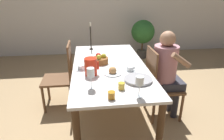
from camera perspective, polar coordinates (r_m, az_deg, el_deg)
ground_plane at (r=2.86m, az=-0.69°, el=-12.26°), size 20.00×20.00×0.00m
wall_back at (r=5.15m, az=-4.42°, el=18.89°), size 10.00×0.06×2.60m
dining_table at (r=2.55m, az=-0.75°, el=-0.57°), size 0.91×1.84×0.72m
chair_person_side at (r=2.66m, az=13.24°, el=-3.63°), size 0.42×0.42×0.94m
chair_opposite at (r=2.91m, az=-13.94°, el=-1.35°), size 0.42×0.42×0.94m
person_seated at (r=2.62m, az=15.47°, el=0.42°), size 0.39×0.41×1.16m
red_pitcher at (r=2.22m, az=-6.07°, el=0.99°), size 0.16×0.14×0.20m
wine_glass_water at (r=1.91m, az=-6.11°, el=-0.95°), size 0.07×0.07×0.21m
wine_glass_juice at (r=1.77m, az=7.90°, el=-3.44°), size 0.07×0.07×0.20m
teacup_near_person at (r=2.35m, az=5.20°, el=0.27°), size 0.14×0.14×0.06m
teacup_across at (r=2.40m, az=-8.80°, el=0.61°), size 0.14×0.14×0.06m
serving_tray at (r=2.12m, az=7.45°, el=-2.72°), size 0.30×0.30×0.03m
bread_plate at (r=2.26m, az=0.16°, el=-0.50°), size 0.20×0.20×0.09m
jam_jar_amber at (r=1.77m, az=-0.16°, el=-7.13°), size 0.07×0.07×0.07m
jam_jar_red at (r=1.93m, az=2.71°, el=-4.50°), size 0.07×0.07×0.07m
fruit_bowl at (r=2.57m, az=-3.37°, el=3.00°), size 0.20×0.20×0.13m
candlestick_tall at (r=3.14m, az=-6.07°, el=8.83°), size 0.06×0.06×0.41m
potted_plant at (r=4.89m, az=8.80°, el=10.37°), size 0.55×0.55×0.92m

